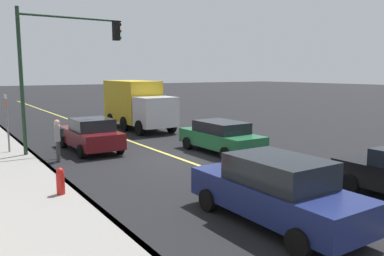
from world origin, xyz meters
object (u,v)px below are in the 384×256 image
(car_maroon, at_px, (91,134))
(traffic_light_mast, at_px, (61,56))
(car_navy, at_px, (275,190))
(street_sign_post, at_px, (7,118))
(car_green, at_px, (221,136))
(truck_yellow, at_px, (137,104))
(fire_hydrant, at_px, (61,184))
(pedestrian_with_backpack, at_px, (58,137))

(car_maroon, xyz_separation_m, traffic_light_mast, (0.04, 1.19, 3.59))
(car_navy, bearing_deg, street_sign_post, 19.00)
(car_green, bearing_deg, car_maroon, 52.73)
(truck_yellow, distance_m, street_sign_post, 9.37)
(fire_hydrant, bearing_deg, car_navy, -140.60)
(street_sign_post, bearing_deg, traffic_light_mast, -115.29)
(pedestrian_with_backpack, relative_size, street_sign_post, 0.62)
(pedestrian_with_backpack, height_order, street_sign_post, street_sign_post)
(pedestrian_with_backpack, xyz_separation_m, street_sign_post, (2.53, 1.52, 0.63))
(truck_yellow, xyz_separation_m, traffic_light_mast, (-5.36, 6.12, 2.73))
(car_navy, height_order, traffic_light_mast, traffic_light_mast)
(car_maroon, relative_size, street_sign_post, 1.52)
(car_navy, distance_m, street_sign_post, 12.94)
(car_navy, xyz_separation_m, truck_yellow, (16.54, -4.10, 0.79))
(car_navy, bearing_deg, truck_yellow, -13.93)
(fire_hydrant, bearing_deg, street_sign_post, 2.34)
(car_maroon, relative_size, fire_hydrant, 4.55)
(car_navy, xyz_separation_m, traffic_light_mast, (11.18, 2.02, 3.52))
(car_maroon, relative_size, car_navy, 0.90)
(car_maroon, height_order, car_green, car_maroon)
(truck_yellow, bearing_deg, pedestrian_with_backpack, 135.32)
(car_maroon, height_order, car_navy, car_navy)
(traffic_light_mast, bearing_deg, pedestrian_with_backpack, 156.04)
(car_navy, height_order, truck_yellow, truck_yellow)
(fire_hydrant, bearing_deg, car_maroon, -25.70)
(traffic_light_mast, bearing_deg, street_sign_post, 64.71)
(truck_yellow, relative_size, street_sign_post, 2.31)
(truck_yellow, bearing_deg, fire_hydrant, 145.84)
(car_green, xyz_separation_m, traffic_light_mast, (3.73, 6.04, 3.60))
(traffic_light_mast, height_order, street_sign_post, traffic_light_mast)
(car_maroon, height_order, street_sign_post, street_sign_post)
(car_maroon, bearing_deg, fire_hydrant, 154.30)
(car_green, distance_m, fire_hydrant, 8.37)
(fire_hydrant, bearing_deg, truck_yellow, -34.16)
(traffic_light_mast, bearing_deg, car_maroon, -92.05)
(truck_yellow, height_order, traffic_light_mast, traffic_light_mast)
(car_navy, distance_m, car_green, 8.46)
(street_sign_post, bearing_deg, car_navy, -161.00)
(car_navy, xyz_separation_m, fire_hydrant, (4.75, 3.90, -0.38))
(pedestrian_with_backpack, relative_size, fire_hydrant, 1.87)
(car_navy, bearing_deg, car_maroon, 4.24)
(traffic_light_mast, bearing_deg, truck_yellow, -48.78)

